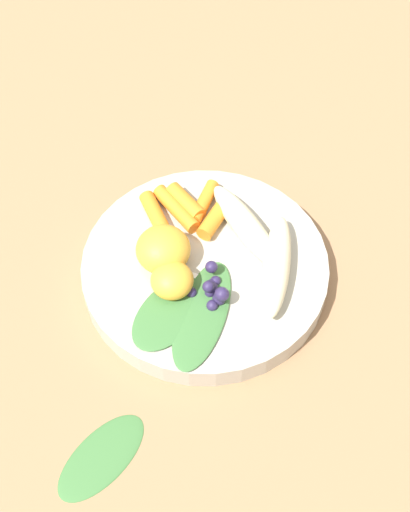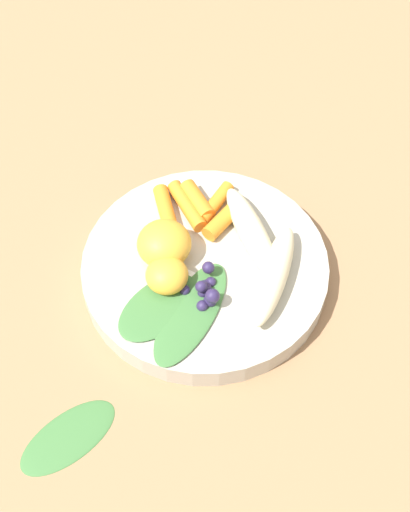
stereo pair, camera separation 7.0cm
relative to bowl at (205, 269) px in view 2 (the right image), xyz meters
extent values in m
plane|color=#99704C|center=(0.00, 0.00, -0.01)|extent=(2.40, 2.40, 0.00)
cylinder|color=#B2AD9E|center=(0.00, 0.00, 0.00)|extent=(0.25, 0.25, 0.03)
ellipsoid|color=beige|center=(0.05, -0.03, 0.03)|extent=(0.10, 0.11, 0.03)
ellipsoid|color=beige|center=(0.01, -0.07, 0.03)|extent=(0.12, 0.05, 0.03)
ellipsoid|color=#F4A833|center=(-0.04, 0.02, 0.03)|extent=(0.04, 0.04, 0.03)
ellipsoid|color=#F4A833|center=(-0.01, 0.04, 0.03)|extent=(0.05, 0.05, 0.04)
cylinder|color=orange|center=(0.05, 0.01, 0.02)|extent=(0.05, 0.02, 0.02)
cylinder|color=orange|center=(0.07, 0.02, 0.02)|extent=(0.05, 0.02, 0.01)
cylinder|color=orange|center=(0.06, 0.04, 0.02)|extent=(0.04, 0.05, 0.02)
cylinder|color=orange|center=(0.05, 0.05, 0.02)|extent=(0.05, 0.06, 0.02)
cylinder|color=orange|center=(0.04, 0.07, 0.02)|extent=(0.05, 0.05, 0.02)
sphere|color=#2D234C|center=(-0.05, -0.02, 0.02)|extent=(0.01, 0.01, 0.01)
sphere|color=#2D234C|center=(-0.04, -0.02, 0.02)|extent=(0.01, 0.01, 0.01)
sphere|color=#2D234C|center=(-0.04, 0.00, 0.02)|extent=(0.01, 0.01, 0.01)
sphere|color=#2D234C|center=(-0.02, -0.02, 0.02)|extent=(0.01, 0.01, 0.01)
sphere|color=#2D234C|center=(-0.04, -0.02, 0.03)|extent=(0.01, 0.01, 0.01)
sphere|color=#2D234C|center=(-0.04, -0.03, 0.02)|extent=(0.01, 0.01, 0.01)
sphere|color=#2D234C|center=(-0.03, -0.01, 0.02)|extent=(0.01, 0.01, 0.01)
sphere|color=#2D234C|center=(-0.01, -0.01, 0.03)|extent=(0.01, 0.01, 0.01)
sphere|color=#2D234C|center=(-0.03, -0.02, 0.02)|extent=(0.01, 0.01, 0.01)
sphere|color=#2D234C|center=(-0.04, -0.03, 0.03)|extent=(0.01, 0.01, 0.01)
sphere|color=#2D234C|center=(-0.03, -0.02, 0.02)|extent=(0.01, 0.01, 0.01)
cylinder|color=white|center=(-0.04, 0.01, 0.01)|extent=(0.05, 0.05, 0.00)
ellipsoid|color=#3D7038|center=(-0.07, 0.01, 0.02)|extent=(0.11, 0.08, 0.00)
ellipsoid|color=#3D7038|center=(-0.06, -0.02, 0.02)|extent=(0.13, 0.05, 0.00)
ellipsoid|color=#3D7038|center=(-0.21, 0.03, -0.01)|extent=(0.11, 0.08, 0.01)
camera|label=1|loc=(-0.39, -0.13, 0.59)|focal=49.60mm
camera|label=2|loc=(-0.36, -0.19, 0.59)|focal=49.60mm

